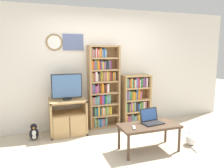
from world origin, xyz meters
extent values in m
plane|color=#BCAD93|center=(0.00, 0.00, 0.00)|extent=(18.00, 18.00, 0.00)
cube|color=silver|center=(0.00, 1.69, 1.30)|extent=(6.52, 0.06, 2.60)
torus|color=olive|center=(-1.00, 1.65, 1.86)|extent=(0.34, 0.04, 0.34)
cylinder|color=white|center=(-1.00, 1.65, 1.86)|extent=(0.28, 0.02, 0.28)
cube|color=silver|center=(-0.62, 1.65, 1.87)|extent=(0.47, 0.01, 0.37)
cube|color=slate|center=(-0.62, 1.65, 1.87)|extent=(0.43, 0.02, 0.34)
cube|color=tan|center=(-1.16, 1.38, 0.36)|extent=(0.04, 0.52, 0.72)
cube|color=tan|center=(-0.47, 1.38, 0.36)|extent=(0.04, 0.52, 0.72)
cube|color=tan|center=(-0.81, 1.38, 0.70)|extent=(0.72, 0.52, 0.04)
cube|color=tan|center=(-0.81, 1.38, 0.02)|extent=(0.72, 0.52, 0.04)
cube|color=tan|center=(-0.81, 1.38, 0.43)|extent=(0.65, 0.48, 0.04)
cube|color=tan|center=(-0.98, 1.13, 0.23)|extent=(0.31, 0.02, 0.39)
cube|color=tan|center=(-0.65, 1.13, 0.23)|extent=(0.31, 0.02, 0.39)
cylinder|color=black|center=(-0.82, 1.36, 0.74)|extent=(0.18, 0.18, 0.04)
cube|color=black|center=(-0.82, 1.36, 1.00)|extent=(0.60, 0.05, 0.49)
cube|color=#4770A8|center=(-0.82, 1.34, 1.00)|extent=(0.57, 0.01, 0.45)
cube|color=tan|center=(-0.32, 1.51, 0.90)|extent=(0.04, 0.25, 1.81)
cube|color=tan|center=(0.32, 1.51, 0.90)|extent=(0.04, 0.25, 1.81)
cube|color=tan|center=(0.00, 1.63, 0.90)|extent=(0.68, 0.02, 1.81)
cube|color=tan|center=(0.00, 1.51, 0.02)|extent=(0.61, 0.22, 0.04)
cube|color=tan|center=(0.00, 1.51, 0.27)|extent=(0.61, 0.22, 0.04)
cube|color=tan|center=(0.00, 1.51, 0.52)|extent=(0.61, 0.22, 0.04)
cube|color=tan|center=(0.00, 1.51, 0.78)|extent=(0.61, 0.22, 0.04)
cube|color=tan|center=(0.00, 1.51, 1.03)|extent=(0.61, 0.22, 0.04)
cube|color=tan|center=(0.00, 1.51, 1.28)|extent=(0.61, 0.22, 0.04)
cube|color=tan|center=(0.00, 1.51, 1.53)|extent=(0.61, 0.22, 0.04)
cube|color=tan|center=(0.00, 1.51, 1.79)|extent=(0.61, 0.22, 0.04)
cube|color=#93704C|center=(-0.28, 1.52, 0.11)|extent=(0.02, 0.17, 0.15)
cube|color=orange|center=(-0.26, 1.53, 0.13)|extent=(0.03, 0.16, 0.20)
cube|color=#5B9389|center=(-0.22, 1.52, 0.14)|extent=(0.04, 0.18, 0.20)
cube|color=gold|center=(-0.18, 1.53, 0.12)|extent=(0.03, 0.16, 0.17)
cube|color=#5B9389|center=(-0.14, 1.52, 0.13)|extent=(0.04, 0.19, 0.18)
cube|color=#2856A8|center=(-0.10, 1.52, 0.12)|extent=(0.04, 0.19, 0.17)
cube|color=#759EB7|center=(-0.06, 1.52, 0.12)|extent=(0.03, 0.18, 0.17)
cube|color=#B75B70|center=(-0.02, 1.52, 0.12)|extent=(0.04, 0.17, 0.17)
cube|color=#5B9389|center=(0.02, 1.52, 0.12)|extent=(0.02, 0.19, 0.17)
cube|color=#5B9389|center=(0.05, 1.52, 0.14)|extent=(0.03, 0.17, 0.20)
cube|color=#93704C|center=(-0.28, 1.53, 0.38)|extent=(0.03, 0.16, 0.19)
cube|color=#232328|center=(-0.25, 1.52, 0.39)|extent=(0.03, 0.19, 0.19)
cube|color=#388947|center=(-0.22, 1.52, 0.39)|extent=(0.02, 0.19, 0.20)
cube|color=#5B9389|center=(-0.19, 1.53, 0.37)|extent=(0.03, 0.15, 0.17)
cube|color=#2856A8|center=(-0.16, 1.52, 0.38)|extent=(0.02, 0.19, 0.19)
cube|color=gold|center=(-0.14, 1.52, 0.39)|extent=(0.04, 0.19, 0.20)
cube|color=#232328|center=(-0.10, 1.52, 0.38)|extent=(0.02, 0.18, 0.18)
cube|color=#759EB7|center=(-0.08, 1.53, 0.37)|extent=(0.02, 0.16, 0.17)
cube|color=orange|center=(-0.05, 1.52, 0.38)|extent=(0.02, 0.17, 0.18)
cube|color=white|center=(-0.02, 1.52, 0.38)|extent=(0.03, 0.18, 0.18)
cube|color=orange|center=(0.01, 1.52, 0.37)|extent=(0.02, 0.20, 0.16)
cube|color=#388947|center=(0.04, 1.52, 0.39)|extent=(0.04, 0.16, 0.19)
cube|color=white|center=(0.07, 1.53, 0.38)|extent=(0.02, 0.15, 0.18)
cube|color=gold|center=(0.11, 1.53, 0.38)|extent=(0.03, 0.15, 0.18)
cube|color=gold|center=(0.14, 1.52, 0.38)|extent=(0.03, 0.19, 0.19)
cube|color=#93704C|center=(-0.27, 1.52, 0.62)|extent=(0.04, 0.18, 0.16)
cube|color=#B75B70|center=(-0.23, 1.52, 0.62)|extent=(0.03, 0.17, 0.17)
cube|color=#759EB7|center=(-0.20, 1.52, 0.62)|extent=(0.04, 0.16, 0.16)
cube|color=#5B9389|center=(-0.15, 1.52, 0.63)|extent=(0.04, 0.20, 0.18)
cube|color=#759EB7|center=(-0.12, 1.52, 0.64)|extent=(0.02, 0.16, 0.19)
cube|color=red|center=(-0.09, 1.52, 0.64)|extent=(0.04, 0.18, 0.20)
cube|color=#9E4293|center=(-0.05, 1.51, 0.64)|extent=(0.03, 0.20, 0.20)
cube|color=#2856A8|center=(-0.01, 1.52, 0.64)|extent=(0.04, 0.16, 0.20)
cube|color=#388947|center=(0.03, 1.52, 0.64)|extent=(0.03, 0.18, 0.19)
cube|color=#759EB7|center=(0.07, 1.52, 0.64)|extent=(0.03, 0.17, 0.21)
cube|color=#5B9389|center=(0.11, 1.52, 0.64)|extent=(0.04, 0.19, 0.20)
cube|color=#9E4293|center=(-0.28, 1.52, 0.89)|extent=(0.03, 0.17, 0.20)
cube|color=#5B9389|center=(-0.24, 1.53, 0.89)|extent=(0.04, 0.16, 0.19)
cube|color=#9E4293|center=(-0.20, 1.52, 0.87)|extent=(0.03, 0.20, 0.16)
cube|color=#B75B70|center=(-0.17, 1.52, 0.87)|extent=(0.02, 0.19, 0.15)
cube|color=#B75B70|center=(-0.14, 1.52, 0.89)|extent=(0.02, 0.18, 0.20)
cube|color=#232328|center=(-0.11, 1.52, 0.87)|extent=(0.03, 0.18, 0.16)
cube|color=orange|center=(-0.08, 1.53, 0.89)|extent=(0.02, 0.16, 0.20)
cube|color=orange|center=(-0.05, 1.52, 0.90)|extent=(0.04, 0.19, 0.21)
cube|color=orange|center=(-0.02, 1.52, 0.88)|extent=(0.02, 0.16, 0.16)
cube|color=#232328|center=(0.01, 1.52, 0.88)|extent=(0.02, 0.19, 0.17)
cube|color=red|center=(0.04, 1.52, 0.88)|extent=(0.02, 0.17, 0.17)
cube|color=white|center=(0.08, 1.52, 0.89)|extent=(0.04, 0.19, 0.18)
cube|color=#93704C|center=(-0.28, 1.51, 1.15)|extent=(0.03, 0.20, 0.20)
cube|color=gold|center=(-0.25, 1.52, 1.13)|extent=(0.03, 0.16, 0.17)
cube|color=#B75B70|center=(-0.21, 1.52, 1.15)|extent=(0.03, 0.19, 0.20)
cube|color=white|center=(-0.18, 1.52, 1.15)|extent=(0.04, 0.19, 0.20)
cube|color=#93704C|center=(-0.14, 1.51, 1.13)|extent=(0.02, 0.20, 0.16)
cube|color=#232328|center=(-0.11, 1.52, 1.15)|extent=(0.03, 0.19, 0.20)
cube|color=gold|center=(-0.08, 1.53, 1.15)|extent=(0.03, 0.16, 0.20)
cube|color=gold|center=(-0.05, 1.52, 1.15)|extent=(0.02, 0.16, 0.21)
cube|color=#93704C|center=(-0.01, 1.52, 1.14)|extent=(0.04, 0.19, 0.19)
cube|color=#B75B70|center=(0.03, 1.52, 1.15)|extent=(0.04, 0.16, 0.20)
cube|color=gold|center=(0.07, 1.53, 1.15)|extent=(0.04, 0.16, 0.20)
cube|color=#93704C|center=(0.11, 1.52, 1.15)|extent=(0.03, 0.16, 0.20)
cube|color=red|center=(0.14, 1.52, 1.15)|extent=(0.02, 0.18, 0.20)
cube|color=#232328|center=(0.17, 1.52, 1.13)|extent=(0.03, 0.19, 0.17)
cube|color=orange|center=(0.20, 1.52, 1.14)|extent=(0.04, 0.17, 0.18)
cube|color=#93704C|center=(0.24, 1.52, 1.14)|extent=(0.03, 0.17, 0.19)
cube|color=orange|center=(-0.28, 1.52, 1.40)|extent=(0.03, 0.19, 0.20)
cube|color=orange|center=(-0.25, 1.52, 1.39)|extent=(0.02, 0.17, 0.18)
cube|color=#9E4293|center=(-0.22, 1.52, 1.39)|extent=(0.02, 0.19, 0.18)
cube|color=#388947|center=(-0.19, 1.52, 1.40)|extent=(0.03, 0.16, 0.21)
cube|color=#93704C|center=(-0.16, 1.52, 1.40)|extent=(0.02, 0.17, 0.19)
cube|color=orange|center=(-0.13, 1.52, 1.39)|extent=(0.03, 0.17, 0.19)
cube|color=red|center=(-0.09, 1.52, 1.39)|extent=(0.03, 0.17, 0.17)
cube|color=#2856A8|center=(-0.07, 1.52, 1.40)|extent=(0.02, 0.19, 0.19)
cube|color=gold|center=(-0.03, 1.52, 1.38)|extent=(0.04, 0.18, 0.16)
cube|color=#9E4293|center=(0.00, 1.51, 1.38)|extent=(0.02, 0.20, 0.16)
cube|color=#5B9389|center=(0.03, 1.52, 1.39)|extent=(0.02, 0.16, 0.18)
cube|color=#232328|center=(0.07, 1.51, 1.39)|extent=(0.04, 0.20, 0.17)
cube|color=#759EB7|center=(0.11, 1.53, 1.39)|extent=(0.03, 0.16, 0.18)
cube|color=#9E4293|center=(0.13, 1.52, 1.39)|extent=(0.02, 0.19, 0.18)
cube|color=#93704C|center=(-0.28, 1.52, 1.65)|extent=(0.03, 0.20, 0.20)
cube|color=#B75B70|center=(-0.25, 1.52, 1.64)|extent=(0.02, 0.17, 0.18)
cube|color=#5B9389|center=(-0.22, 1.52, 1.63)|extent=(0.02, 0.17, 0.16)
cube|color=red|center=(-0.20, 1.53, 1.63)|extent=(0.02, 0.16, 0.16)
cube|color=white|center=(-0.18, 1.52, 1.65)|extent=(0.02, 0.17, 0.19)
cube|color=red|center=(-0.15, 1.52, 1.65)|extent=(0.02, 0.18, 0.19)
cube|color=white|center=(-0.12, 1.53, 1.63)|extent=(0.02, 0.15, 0.16)
cube|color=orange|center=(-0.09, 1.52, 1.65)|extent=(0.04, 0.17, 0.19)
cube|color=#93704C|center=(-0.06, 1.53, 1.66)|extent=(0.02, 0.15, 0.21)
cube|color=#759EB7|center=(-0.03, 1.53, 1.63)|extent=(0.03, 0.16, 0.16)
cube|color=#2856A8|center=(-0.01, 1.52, 1.65)|extent=(0.02, 0.18, 0.20)
cube|color=#759EB7|center=(0.03, 1.52, 1.64)|extent=(0.03, 0.17, 0.17)
cube|color=tan|center=(0.47, 1.49, 0.57)|extent=(0.04, 0.29, 1.14)
cube|color=tan|center=(1.09, 1.49, 0.57)|extent=(0.04, 0.29, 1.14)
cube|color=tan|center=(0.78, 1.63, 0.57)|extent=(0.65, 0.02, 1.14)
cube|color=tan|center=(0.78, 1.49, 0.02)|extent=(0.58, 0.25, 0.04)
cube|color=tan|center=(0.78, 1.49, 0.30)|extent=(0.58, 0.25, 0.04)
cube|color=tan|center=(0.78, 1.49, 0.57)|extent=(0.58, 0.25, 0.04)
cube|color=tan|center=(0.78, 1.49, 0.85)|extent=(0.58, 0.25, 0.04)
cube|color=tan|center=(0.78, 1.49, 1.13)|extent=(0.58, 0.25, 0.04)
cube|color=orange|center=(0.51, 1.50, 0.14)|extent=(0.03, 0.23, 0.21)
cube|color=#B75B70|center=(0.55, 1.51, 0.12)|extent=(0.04, 0.20, 0.18)
cube|color=#9E4293|center=(0.59, 1.51, 0.12)|extent=(0.03, 0.20, 0.17)
cube|color=#93704C|center=(0.63, 1.51, 0.13)|extent=(0.03, 0.19, 0.20)
cube|color=#759EB7|center=(0.66, 1.50, 0.14)|extent=(0.03, 0.21, 0.21)
cube|color=#388947|center=(0.69, 1.50, 0.13)|extent=(0.02, 0.22, 0.18)
cube|color=#759EB7|center=(0.73, 1.50, 0.12)|extent=(0.04, 0.23, 0.17)
cube|color=#93704C|center=(0.77, 1.50, 0.13)|extent=(0.04, 0.21, 0.18)
cube|color=gold|center=(0.82, 1.50, 0.14)|extent=(0.04, 0.23, 0.20)
cube|color=#388947|center=(0.51, 1.50, 0.41)|extent=(0.04, 0.22, 0.20)
cube|color=#232328|center=(0.56, 1.50, 0.42)|extent=(0.04, 0.21, 0.21)
cube|color=gold|center=(0.59, 1.51, 0.40)|extent=(0.02, 0.20, 0.18)
cube|color=#9E4293|center=(0.62, 1.51, 0.42)|extent=(0.03, 0.20, 0.21)
cube|color=white|center=(0.65, 1.51, 0.42)|extent=(0.02, 0.18, 0.22)
cube|color=gold|center=(0.68, 1.51, 0.41)|extent=(0.03, 0.20, 0.20)
cube|color=#759EB7|center=(0.71, 1.50, 0.43)|extent=(0.02, 0.23, 0.23)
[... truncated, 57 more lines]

